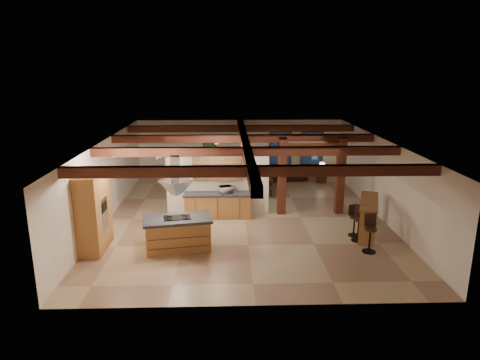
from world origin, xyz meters
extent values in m
plane|color=tan|center=(0.00, 0.00, 0.00)|extent=(12.00, 12.00, 0.00)
plane|color=white|center=(0.00, 6.00, 1.45)|extent=(10.00, 0.00, 10.00)
plane|color=white|center=(0.00, -6.00, 1.45)|extent=(10.00, 0.00, 10.00)
plane|color=white|center=(-5.00, 0.00, 1.45)|extent=(0.00, 12.00, 12.00)
plane|color=white|center=(5.00, 0.00, 1.45)|extent=(0.00, 12.00, 12.00)
plane|color=#341B10|center=(0.00, 0.00, 2.90)|extent=(12.00, 12.00, 0.00)
cube|color=#3E160F|center=(0.00, -4.00, 2.76)|extent=(10.00, 0.25, 0.28)
cube|color=#3E160F|center=(0.00, -1.30, 2.76)|extent=(10.00, 0.25, 0.28)
cube|color=#3E160F|center=(0.00, 1.30, 2.76)|extent=(10.00, 0.25, 0.28)
cube|color=#3E160F|center=(0.00, 4.00, 2.76)|extent=(10.00, 0.25, 0.28)
cube|color=#3E160F|center=(0.00, 0.00, 2.76)|extent=(0.28, 12.00, 0.28)
cube|color=#3E160F|center=(1.40, 0.50, 1.45)|extent=(0.30, 0.30, 2.90)
cube|color=#3E160F|center=(3.60, 0.50, 1.45)|extent=(0.30, 0.30, 2.90)
cube|color=#3E160F|center=(2.50, 0.50, 2.60)|extent=(2.50, 0.28, 0.28)
cube|color=white|center=(-1.00, 0.50, 1.10)|extent=(3.80, 0.18, 2.20)
cube|color=#A16934|center=(-4.67, -2.60, 1.20)|extent=(0.64, 1.60, 2.40)
cube|color=silver|center=(-4.37, -2.60, 1.15)|extent=(0.06, 0.62, 0.95)
cube|color=black|center=(-4.33, -2.60, 1.35)|extent=(0.01, 0.50, 0.28)
cube|color=#A16934|center=(-1.00, 0.11, 0.43)|extent=(2.40, 0.60, 0.86)
cube|color=black|center=(-1.00, 0.11, 0.90)|extent=(2.50, 0.66, 0.08)
cube|color=#A16934|center=(-1.00, 0.32, 1.85)|extent=(1.80, 0.34, 0.95)
cube|color=silver|center=(-1.00, 0.14, 1.85)|extent=(1.74, 0.02, 0.90)
pyramid|color=silver|center=(-2.17, -2.67, 1.73)|extent=(1.10, 1.10, 0.45)
cube|color=silver|center=(-2.17, -2.67, 2.54)|extent=(0.26, 0.22, 0.73)
cube|color=#3E160F|center=(2.00, 5.94, 1.50)|extent=(1.10, 0.05, 1.70)
cube|color=#0D1C31|center=(2.00, 5.91, 1.50)|extent=(0.95, 0.02, 1.55)
cube|color=#3E160F|center=(3.60, 5.94, 1.50)|extent=(1.10, 0.05, 1.70)
cube|color=#0D1C31|center=(3.60, 5.91, 1.50)|extent=(0.95, 0.02, 1.55)
cube|color=#3E160F|center=(-1.50, 5.94, 1.70)|extent=(0.65, 0.04, 0.85)
cube|color=#225029|center=(-1.50, 5.92, 1.70)|extent=(0.55, 0.01, 0.75)
cylinder|color=silver|center=(-2.60, -2.80, 2.87)|extent=(0.16, 0.16, 0.03)
cylinder|color=silver|center=(-1.00, -0.50, 2.87)|extent=(0.16, 0.16, 0.03)
cylinder|color=silver|center=(-4.00, -2.50, 2.87)|extent=(0.16, 0.16, 0.03)
cube|color=#A16934|center=(-2.17, -2.67, 0.46)|extent=(2.05, 1.28, 0.91)
cube|color=black|center=(-2.17, -2.67, 0.95)|extent=(2.20, 1.43, 0.08)
cube|color=black|center=(-2.17, -2.67, 1.00)|extent=(0.88, 0.66, 0.02)
imported|color=#371A0D|center=(0.28, 3.01, 0.36)|extent=(2.12, 1.30, 0.71)
imported|color=black|center=(2.10, 5.41, 0.34)|extent=(2.43, 1.24, 0.68)
imported|color=#BBBBC0|center=(-0.72, 0.11, 1.07)|extent=(0.55, 0.46, 0.26)
cube|color=#A16934|center=(4.01, -1.68, 1.14)|extent=(1.26, 2.29, 0.07)
cube|color=#A16934|center=(3.68, -2.63, 0.56)|extent=(0.51, 0.27, 1.12)
cube|color=#A16934|center=(4.33, -0.73, 0.56)|extent=(0.51, 0.27, 1.12)
cube|color=#3E160F|center=(3.92, 5.01, 0.30)|extent=(0.61, 0.61, 0.60)
cylinder|color=black|center=(3.92, 5.01, 0.69)|extent=(0.07, 0.07, 0.17)
cone|color=#FCCF97|center=(3.92, 5.01, 0.86)|extent=(0.31, 0.31, 0.20)
cylinder|color=black|center=(3.61, -3.12, 0.73)|extent=(0.37, 0.37, 0.07)
cube|color=black|center=(3.63, -2.94, 0.97)|extent=(0.35, 0.09, 0.41)
cylinder|color=black|center=(3.61, -3.12, 0.37)|extent=(0.06, 0.06, 0.71)
cylinder|color=black|center=(3.61, -3.12, 0.02)|extent=(0.41, 0.41, 0.03)
cylinder|color=black|center=(3.53, -2.26, 0.74)|extent=(0.37, 0.37, 0.07)
cube|color=black|center=(3.59, -2.10, 0.97)|extent=(0.34, 0.18, 0.41)
cylinder|color=black|center=(3.53, -2.26, 0.37)|extent=(0.06, 0.06, 0.72)
cylinder|color=black|center=(3.53, -2.26, 0.02)|extent=(0.41, 0.41, 0.03)
cylinder|color=black|center=(3.52, -1.81, 0.65)|extent=(0.32, 0.32, 0.06)
cube|color=black|center=(3.48, -1.67, 0.86)|extent=(0.30, 0.12, 0.36)
cylinder|color=black|center=(3.52, -1.81, 0.32)|extent=(0.05, 0.05, 0.63)
cylinder|color=black|center=(3.52, -1.81, 0.02)|extent=(0.36, 0.36, 0.03)
cube|color=#3E160F|center=(-0.16, 2.16, 0.44)|extent=(0.51, 0.51, 0.06)
cube|color=#3E160F|center=(-0.23, 2.35, 0.80)|extent=(0.41, 0.17, 0.73)
cylinder|color=#3E160F|center=(-0.27, 1.95, 0.20)|extent=(0.05, 0.05, 0.41)
cylinder|color=#3E160F|center=(0.04, 2.05, 0.20)|extent=(0.05, 0.05, 0.41)
cylinder|color=#3E160F|center=(-0.37, 2.27, 0.20)|extent=(0.05, 0.05, 0.41)
cylinder|color=#3E160F|center=(-0.06, 2.37, 0.20)|extent=(0.05, 0.05, 0.41)
cube|color=#3E160F|center=(-0.57, 3.46, 0.44)|extent=(0.51, 0.51, 0.06)
cube|color=#3E160F|center=(-0.51, 3.27, 0.80)|extent=(0.41, 0.17, 0.73)
cylinder|color=#3E160F|center=(-0.46, 3.67, 0.20)|extent=(0.05, 0.05, 0.41)
cylinder|color=#3E160F|center=(-0.78, 3.57, 0.20)|extent=(0.05, 0.05, 0.41)
cylinder|color=#3E160F|center=(-0.36, 3.35, 0.20)|extent=(0.05, 0.05, 0.41)
cylinder|color=#3E160F|center=(-0.68, 3.25, 0.20)|extent=(0.05, 0.05, 0.41)
cube|color=#3E160F|center=(0.49, 2.36, 0.44)|extent=(0.51, 0.51, 0.06)
cube|color=#3E160F|center=(0.43, 2.56, 0.80)|extent=(0.41, 0.17, 0.73)
cylinder|color=#3E160F|center=(0.38, 2.15, 0.20)|extent=(0.05, 0.05, 0.41)
cylinder|color=#3E160F|center=(0.69, 2.25, 0.20)|extent=(0.05, 0.05, 0.41)
cylinder|color=#3E160F|center=(0.28, 2.47, 0.20)|extent=(0.05, 0.05, 0.41)
cylinder|color=#3E160F|center=(0.60, 2.57, 0.20)|extent=(0.05, 0.05, 0.41)
cube|color=#3E160F|center=(0.08, 3.66, 0.44)|extent=(0.51, 0.51, 0.06)
cube|color=#3E160F|center=(0.14, 3.47, 0.80)|extent=(0.41, 0.17, 0.73)
cylinder|color=#3E160F|center=(0.19, 3.87, 0.20)|extent=(0.05, 0.05, 0.41)
cylinder|color=#3E160F|center=(-0.12, 3.77, 0.20)|extent=(0.05, 0.05, 0.41)
cylinder|color=#3E160F|center=(0.29, 3.55, 0.20)|extent=(0.05, 0.05, 0.41)
cylinder|color=#3E160F|center=(-0.03, 3.46, 0.20)|extent=(0.05, 0.05, 0.41)
cube|color=#3E160F|center=(1.14, 2.56, 0.44)|extent=(0.51, 0.51, 0.06)
cube|color=#3E160F|center=(1.08, 2.76, 0.80)|extent=(0.41, 0.17, 0.73)
cylinder|color=#3E160F|center=(1.03, 2.36, 0.20)|extent=(0.05, 0.05, 0.41)
cylinder|color=#3E160F|center=(1.34, 2.45, 0.20)|extent=(0.05, 0.05, 0.41)
cylinder|color=#3E160F|center=(0.93, 2.67, 0.20)|extent=(0.05, 0.05, 0.41)
cylinder|color=#3E160F|center=(1.25, 2.77, 0.20)|extent=(0.05, 0.05, 0.41)
cube|color=#3E160F|center=(0.73, 3.87, 0.44)|extent=(0.51, 0.51, 0.06)
cube|color=#3E160F|center=(0.79, 3.67, 0.80)|extent=(0.41, 0.17, 0.73)
cylinder|color=#3E160F|center=(0.84, 4.07, 0.20)|extent=(0.05, 0.05, 0.41)
cylinder|color=#3E160F|center=(0.53, 3.97, 0.20)|extent=(0.05, 0.05, 0.41)
cylinder|color=#3E160F|center=(0.94, 3.76, 0.20)|extent=(0.05, 0.05, 0.41)
cylinder|color=#3E160F|center=(0.63, 3.66, 0.20)|extent=(0.05, 0.05, 0.41)
camera|label=1|loc=(-0.65, -14.89, 5.41)|focal=32.00mm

